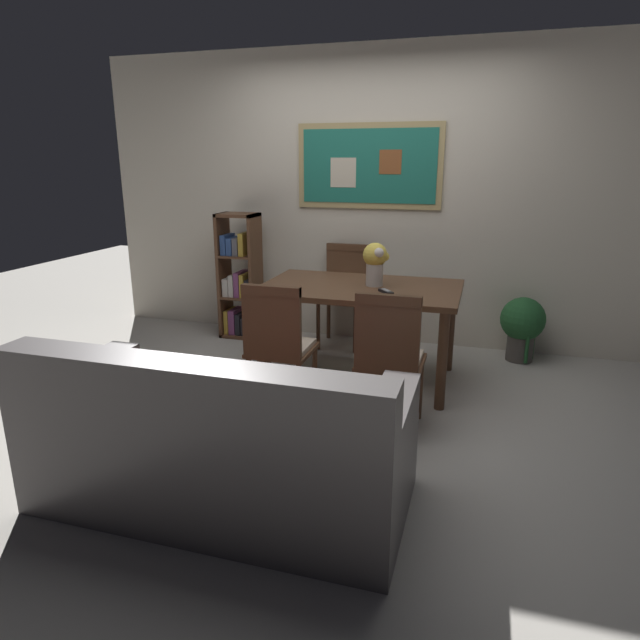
% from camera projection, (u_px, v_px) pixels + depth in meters
% --- Properties ---
extents(ground_plane, '(12.00, 12.00, 0.00)m').
position_uv_depth(ground_plane, '(321.00, 405.00, 3.84)').
color(ground_plane, '#B7B2A8').
extents(wall_back_with_painting, '(5.20, 0.14, 2.60)m').
position_uv_depth(wall_back_with_painting, '(373.00, 199.00, 4.97)').
color(wall_back_with_painting, beige).
rests_on(wall_back_with_painting, ground_plane).
extents(dining_table, '(1.47, 0.93, 0.74)m').
position_uv_depth(dining_table, '(360.00, 298.00, 4.13)').
color(dining_table, brown).
rests_on(dining_table, ground_plane).
extents(dining_chair_far_left, '(0.40, 0.41, 0.91)m').
position_uv_depth(dining_chair_far_left, '(344.00, 286.00, 5.01)').
color(dining_chair_far_left, brown).
rests_on(dining_chair_far_left, ground_plane).
extents(dining_chair_near_left, '(0.40, 0.41, 0.91)m').
position_uv_depth(dining_chair_near_left, '(278.00, 339.00, 3.53)').
color(dining_chair_near_left, brown).
rests_on(dining_chair_near_left, ground_plane).
extents(dining_chair_near_right, '(0.40, 0.41, 0.91)m').
position_uv_depth(dining_chair_near_right, '(389.00, 351.00, 3.31)').
color(dining_chair_near_right, brown).
rests_on(dining_chair_near_right, ground_plane).
extents(leather_couch, '(1.80, 0.84, 0.84)m').
position_uv_depth(leather_couch, '(217.00, 448.00, 2.65)').
color(leather_couch, '#514C4C').
rests_on(leather_couch, ground_plane).
extents(bookshelf, '(0.36, 0.28, 1.18)m').
position_uv_depth(bookshelf, '(239.00, 281.00, 5.21)').
color(bookshelf, brown).
rests_on(bookshelf, ground_plane).
extents(potted_ivy, '(0.37, 0.37, 0.61)m').
position_uv_depth(potted_ivy, '(522.00, 324.00, 4.61)').
color(potted_ivy, '#4C4742').
rests_on(potted_ivy, ground_plane).
extents(flower_vase, '(0.19, 0.19, 0.32)m').
position_uv_depth(flower_vase, '(375.00, 260.00, 4.06)').
color(flower_vase, beige).
rests_on(flower_vase, dining_table).
extents(tv_remote, '(0.13, 0.15, 0.02)m').
position_uv_depth(tv_remote, '(386.00, 292.00, 3.88)').
color(tv_remote, black).
rests_on(tv_remote, dining_table).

